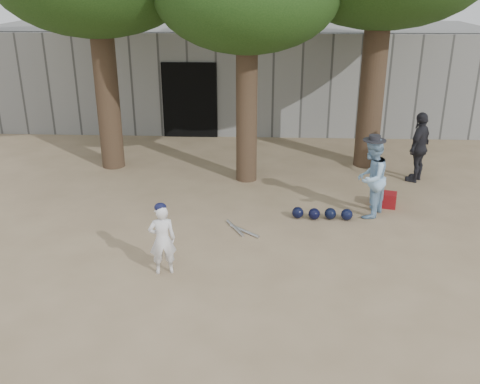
{
  "coord_description": "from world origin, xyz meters",
  "views": [
    {
      "loc": [
        1.01,
        -7.69,
        4.43
      ],
      "look_at": [
        0.6,
        1.0,
        0.95
      ],
      "focal_mm": 40.0,
      "sensor_mm": 36.0,
      "label": 1
    }
  ],
  "objects_px": {
    "spectator_blue": "(371,178)",
    "red_bag": "(386,199)",
    "boy_player": "(162,240)",
    "spectator_dark": "(419,147)"
  },
  "relations": [
    {
      "from": "spectator_blue",
      "to": "spectator_dark",
      "type": "xyz_separation_m",
      "value": [
        1.47,
        2.08,
        0.02
      ]
    },
    {
      "from": "boy_player",
      "to": "red_bag",
      "type": "height_order",
      "value": "boy_player"
    },
    {
      "from": "spectator_blue",
      "to": "spectator_dark",
      "type": "relative_size",
      "value": 0.98
    },
    {
      "from": "boy_player",
      "to": "spectator_blue",
      "type": "height_order",
      "value": "spectator_blue"
    },
    {
      "from": "boy_player",
      "to": "spectator_blue",
      "type": "relative_size",
      "value": 0.74
    },
    {
      "from": "spectator_blue",
      "to": "red_bag",
      "type": "distance_m",
      "value": 0.93
    },
    {
      "from": "spectator_dark",
      "to": "spectator_blue",
      "type": "bearing_deg",
      "value": 0.54
    },
    {
      "from": "boy_player",
      "to": "spectator_dark",
      "type": "bearing_deg",
      "value": -153.2
    },
    {
      "from": "boy_player",
      "to": "spectator_dark",
      "type": "distance_m",
      "value": 6.85
    },
    {
      "from": "red_bag",
      "to": "spectator_dark",
      "type": "bearing_deg",
      "value": 57.28
    }
  ]
}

